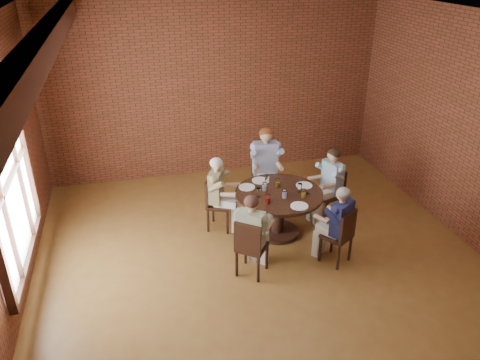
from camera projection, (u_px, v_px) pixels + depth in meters
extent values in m
plane|color=brown|center=(266.00, 270.00, 6.72)|extent=(7.00, 7.00, 0.00)
plane|color=silver|center=(274.00, 23.00, 5.21)|extent=(7.00, 7.00, 0.00)
plane|color=brown|center=(215.00, 90.00, 9.00)|extent=(7.00, 0.00, 7.00)
cube|color=black|center=(43.00, 45.00, 4.73)|extent=(0.22, 6.90, 0.26)
cube|color=white|center=(7.00, 179.00, 5.63)|extent=(0.02, 2.00, 2.20)
cube|color=black|center=(28.00, 257.00, 6.14)|extent=(0.10, 2.16, 0.08)
cube|color=black|center=(22.00, 147.00, 6.54)|extent=(0.10, 0.08, 2.20)
cube|color=black|center=(10.00, 179.00, 5.64)|extent=(0.06, 2.00, 0.05)
cube|color=black|center=(10.00, 179.00, 5.64)|extent=(0.06, 0.05, 2.20)
cylinder|color=black|center=(277.00, 232.00, 7.57)|extent=(0.69, 0.69, 0.06)
cylinder|color=black|center=(278.00, 215.00, 7.43)|extent=(0.20, 0.20, 0.64)
cylinder|color=#371F14|center=(279.00, 194.00, 7.26)|extent=(1.37, 1.37, 0.05)
cube|color=black|center=(328.00, 195.00, 7.84)|extent=(0.48, 0.48, 0.04)
cube|color=black|center=(337.00, 180.00, 7.81)|extent=(0.14, 0.38, 0.44)
cylinder|color=black|center=(313.00, 205.00, 8.00)|extent=(0.04, 0.04, 0.41)
cylinder|color=black|center=(326.00, 214.00, 7.74)|extent=(0.04, 0.04, 0.41)
cylinder|color=black|center=(328.00, 200.00, 8.14)|extent=(0.04, 0.04, 0.41)
cylinder|color=black|center=(341.00, 209.00, 7.89)|extent=(0.04, 0.04, 0.41)
cube|color=black|center=(265.00, 179.00, 8.39)|extent=(0.50, 0.50, 0.04)
cube|color=black|center=(264.00, 161.00, 8.45)|extent=(0.45, 0.09, 0.51)
cylinder|color=black|center=(256.00, 196.00, 8.29)|extent=(0.04, 0.04, 0.41)
cylinder|color=black|center=(278.00, 195.00, 8.34)|extent=(0.04, 0.04, 0.41)
cylinder|color=black|center=(253.00, 186.00, 8.64)|extent=(0.04, 0.04, 0.41)
cylinder|color=black|center=(273.00, 185.00, 8.68)|extent=(0.04, 0.04, 0.41)
cube|color=black|center=(220.00, 205.00, 7.56)|extent=(0.51, 0.51, 0.04)
cube|color=black|center=(209.00, 190.00, 7.48)|extent=(0.20, 0.36, 0.44)
cylinder|color=black|center=(228.00, 223.00, 7.49)|extent=(0.04, 0.04, 0.41)
cylinder|color=black|center=(232.00, 213.00, 7.77)|extent=(0.04, 0.04, 0.41)
cylinder|color=black|center=(208.00, 221.00, 7.54)|extent=(0.04, 0.04, 0.41)
cylinder|color=black|center=(213.00, 211.00, 7.83)|extent=(0.04, 0.04, 0.41)
cube|color=black|center=(252.00, 247.00, 6.48)|extent=(0.54, 0.54, 0.04)
cube|color=black|center=(247.00, 239.00, 6.24)|extent=(0.33, 0.27, 0.44)
cylinder|color=black|center=(267.00, 257.00, 6.66)|extent=(0.04, 0.04, 0.41)
cylinder|color=black|center=(246.00, 251.00, 6.78)|extent=(0.04, 0.04, 0.41)
cylinder|color=black|center=(258.00, 270.00, 6.39)|extent=(0.04, 0.04, 0.41)
cylinder|color=black|center=(237.00, 264.00, 6.51)|extent=(0.04, 0.04, 0.41)
cube|color=black|center=(336.00, 236.00, 6.73)|extent=(0.51, 0.51, 0.04)
cube|color=black|center=(348.00, 226.00, 6.53)|extent=(0.33, 0.23, 0.42)
cylinder|color=black|center=(332.00, 240.00, 7.03)|extent=(0.04, 0.04, 0.41)
cylinder|color=black|center=(320.00, 249.00, 6.83)|extent=(0.04, 0.04, 0.41)
cylinder|color=black|center=(350.00, 248.00, 6.84)|extent=(0.04, 0.04, 0.41)
cylinder|color=black|center=(338.00, 258.00, 6.64)|extent=(0.04, 0.04, 0.41)
cylinder|color=white|center=(304.00, 185.00, 7.45)|extent=(0.26, 0.26, 0.01)
cylinder|color=white|center=(260.00, 180.00, 7.61)|extent=(0.26, 0.26, 0.01)
cylinder|color=white|center=(247.00, 187.00, 7.39)|extent=(0.26, 0.26, 0.01)
cylinder|color=white|center=(299.00, 206.00, 6.85)|extent=(0.26, 0.26, 0.01)
cylinder|color=white|center=(300.00, 188.00, 7.24)|extent=(0.07, 0.07, 0.14)
cylinder|color=white|center=(278.00, 183.00, 7.38)|extent=(0.07, 0.07, 0.14)
cylinder|color=white|center=(267.00, 179.00, 7.50)|extent=(0.07, 0.07, 0.14)
cylinder|color=white|center=(264.00, 187.00, 7.27)|extent=(0.07, 0.07, 0.14)
cylinder|color=white|center=(259.00, 193.00, 7.10)|extent=(0.07, 0.07, 0.14)
cylinder|color=white|center=(268.00, 199.00, 6.92)|extent=(0.07, 0.07, 0.14)
cylinder|color=white|center=(284.00, 194.00, 7.06)|extent=(0.07, 0.07, 0.14)
cylinder|color=white|center=(304.00, 193.00, 7.07)|extent=(0.07, 0.07, 0.14)
cube|color=black|center=(305.00, 192.00, 7.24)|extent=(0.09, 0.14, 0.01)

